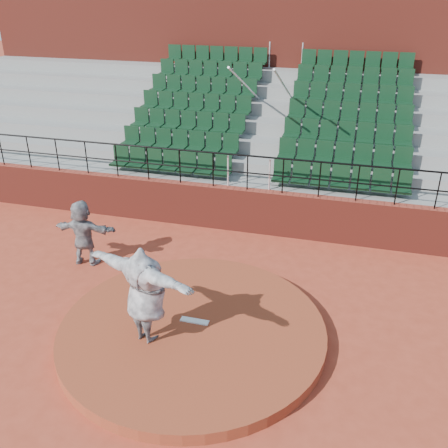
# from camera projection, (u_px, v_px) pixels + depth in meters

# --- Properties ---
(ground) EXTENTS (90.00, 90.00, 0.00)m
(ground) POSITION_uv_depth(u_px,v_px,m) (193.00, 335.00, 10.40)
(ground) COLOR #A43B25
(ground) RESTS_ON ground
(pitchers_mound) EXTENTS (5.50, 5.50, 0.25)m
(pitchers_mound) POSITION_uv_depth(u_px,v_px,m) (193.00, 331.00, 10.34)
(pitchers_mound) COLOR brown
(pitchers_mound) RESTS_ON ground
(pitching_rubber) EXTENTS (0.60, 0.15, 0.03)m
(pitching_rubber) POSITION_uv_depth(u_px,v_px,m) (195.00, 321.00, 10.41)
(pitching_rubber) COLOR white
(pitching_rubber) RESTS_ON pitchers_mound
(boundary_wall) EXTENTS (24.00, 0.30, 1.30)m
(boundary_wall) POSITION_uv_depth(u_px,v_px,m) (247.00, 210.00, 14.43)
(boundary_wall) COLOR maroon
(boundary_wall) RESTS_ON ground
(wall_railing) EXTENTS (24.04, 0.05, 1.03)m
(wall_railing) POSITION_uv_depth(u_px,v_px,m) (248.00, 165.00, 13.82)
(wall_railing) COLOR black
(wall_railing) RESTS_ON boundary_wall
(seating_deck) EXTENTS (24.00, 5.97, 4.63)m
(seating_deck) POSITION_uv_depth(u_px,v_px,m) (270.00, 146.00, 17.22)
(seating_deck) COLOR gray
(seating_deck) RESTS_ON ground
(press_box_facade) EXTENTS (24.00, 3.00, 7.10)m
(press_box_facade) POSITION_uv_depth(u_px,v_px,m) (291.00, 66.00, 19.71)
(press_box_facade) COLOR maroon
(press_box_facade) RESTS_ON ground
(pitcher) EXTENTS (2.63, 1.51, 2.07)m
(pitcher) POSITION_uv_depth(u_px,v_px,m) (145.00, 295.00, 9.49)
(pitcher) COLOR black
(pitcher) RESTS_ON pitchers_mound
(fielder) EXTENTS (1.66, 0.63, 1.75)m
(fielder) POSITION_uv_depth(u_px,v_px,m) (83.00, 233.00, 12.67)
(fielder) COLOR black
(fielder) RESTS_ON ground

